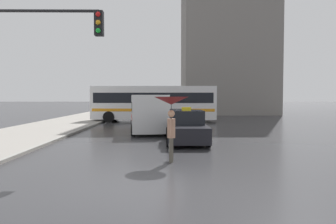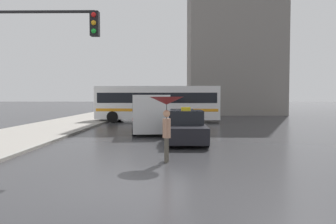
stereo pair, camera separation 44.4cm
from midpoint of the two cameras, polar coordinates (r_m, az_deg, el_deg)
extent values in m
plane|color=#2D2D30|center=(7.96, -3.68, -13.08)|extent=(300.00, 300.00, 0.00)
cube|color=black|center=(15.57, 2.40, -3.42)|extent=(1.80, 4.44, 0.70)
cube|color=black|center=(15.73, 2.36, -0.88)|extent=(1.58, 2.00, 0.65)
cylinder|color=black|center=(14.30, 6.12, -4.84)|extent=(0.20, 0.60, 0.60)
cylinder|color=black|center=(14.20, -0.77, -4.88)|extent=(0.20, 0.60, 0.60)
cylinder|color=black|center=(17.02, 5.03, -3.64)|extent=(0.20, 0.60, 0.60)
cylinder|color=black|center=(16.94, -0.74, -3.66)|extent=(0.20, 0.60, 0.60)
cube|color=yellow|center=(15.49, 2.41, 0.56)|extent=(0.44, 0.16, 0.16)
cube|color=maroon|center=(21.21, 1.33, -1.82)|extent=(1.80, 4.27, 0.69)
cube|color=black|center=(21.39, 1.31, -0.17)|extent=(1.58, 1.92, 0.51)
cylinder|color=black|center=(19.96, 3.91, -2.71)|extent=(0.20, 0.60, 0.60)
cylinder|color=black|center=(19.90, -1.01, -2.73)|extent=(0.20, 0.60, 0.60)
cylinder|color=black|center=(22.59, 3.38, -2.09)|extent=(0.20, 0.60, 0.60)
cylinder|color=black|center=(22.54, -0.96, -2.10)|extent=(0.20, 0.60, 0.60)
cube|color=silver|center=(20.02, -4.11, -0.07)|extent=(2.57, 5.60, 2.10)
cube|color=black|center=(20.01, -4.11, 0.99)|extent=(2.54, 5.17, 0.54)
cube|color=red|center=(20.04, -4.10, -0.82)|extent=(2.57, 5.38, 0.14)
cylinder|color=black|center=(18.54, -0.92, -3.07)|extent=(0.27, 0.65, 0.63)
cylinder|color=black|center=(18.45, -6.81, -3.12)|extent=(0.27, 0.65, 0.63)
cylinder|color=black|center=(21.76, -1.80, -2.23)|extent=(0.27, 0.65, 0.63)
cylinder|color=black|center=(21.68, -6.81, -2.26)|extent=(0.27, 0.65, 0.63)
cube|color=silver|center=(28.44, -2.88, 1.64)|extent=(10.74, 3.22, 2.81)
cube|color=black|center=(28.44, -2.88, 2.48)|extent=(10.21, 3.20, 0.86)
cube|color=orange|center=(28.46, -2.88, 0.44)|extent=(10.43, 3.22, 0.24)
cylinder|color=black|center=(27.95, -10.72, -0.86)|extent=(0.98, 0.34, 0.96)
cylinder|color=black|center=(30.28, -9.62, -0.59)|extent=(0.98, 0.34, 0.96)
cylinder|color=black|center=(27.13, 4.10, -0.93)|extent=(0.98, 0.34, 0.96)
cylinder|color=black|center=(29.52, 4.04, -0.64)|extent=(0.98, 0.34, 0.96)
cylinder|color=#4C473D|center=(10.78, -0.68, -6.72)|extent=(0.13, 0.13, 0.80)
cylinder|color=#4C473D|center=(11.00, -0.54, -6.54)|extent=(0.13, 0.13, 0.80)
cylinder|color=tan|center=(10.80, -0.61, -2.85)|extent=(0.30, 0.30, 0.64)
sphere|color=tan|center=(10.76, -0.61, -0.28)|extent=(0.23, 0.23, 0.23)
cylinder|color=tan|center=(10.62, -0.73, -2.69)|extent=(0.08, 0.08, 0.54)
cylinder|color=tan|center=(10.96, -0.50, -2.52)|extent=(0.08, 0.08, 0.54)
cone|color=maroon|center=(10.75, -0.62, 1.99)|extent=(1.15, 1.15, 0.26)
cylinder|color=black|center=(10.76, -0.61, 0.14)|extent=(0.02, 0.02, 0.69)
cube|color=white|center=(11.14, -0.70, -6.21)|extent=(0.12, 0.19, 0.28)
cylinder|color=black|center=(11.95, -22.58, 15.96)|extent=(3.89, 0.10, 0.10)
cube|color=black|center=(11.31, -13.06, 14.79)|extent=(0.28, 0.28, 0.80)
sphere|color=red|center=(11.21, -13.25, 16.26)|extent=(0.16, 0.16, 0.16)
sphere|color=orange|center=(11.15, -13.24, 14.96)|extent=(0.16, 0.16, 0.16)
sphere|color=green|center=(11.10, -13.23, 13.65)|extent=(0.16, 0.16, 0.16)
cube|color=gray|center=(45.39, 9.78, 15.28)|extent=(11.30, 11.37, 24.27)
camera|label=1|loc=(0.22, -90.77, -0.04)|focal=35.00mm
camera|label=2|loc=(0.22, 89.23, 0.04)|focal=35.00mm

